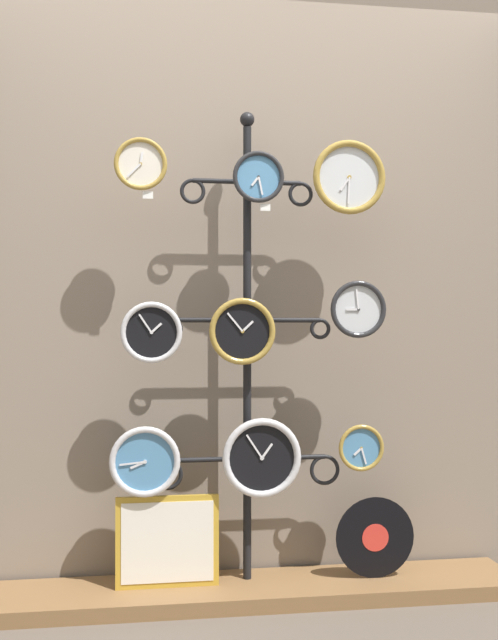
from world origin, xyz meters
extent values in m
plane|color=brown|center=(0.00, 0.00, 0.00)|extent=(12.00, 12.00, 0.00)
cube|color=gray|center=(0.00, 0.57, 1.40)|extent=(4.40, 0.04, 2.80)
cube|color=brown|center=(0.00, 0.35, 0.03)|extent=(2.20, 0.36, 0.06)
cylinder|color=black|center=(0.00, 0.41, 0.01)|extent=(0.43, 0.43, 0.02)
cylinder|color=black|center=(0.00, 0.41, 0.96)|extent=(0.03, 0.03, 1.88)
sphere|color=black|center=(0.00, 0.41, 1.93)|extent=(0.06, 0.06, 0.06)
cylinder|color=black|center=(-0.11, 0.41, 1.68)|extent=(0.22, 0.02, 0.02)
torus|color=black|center=(-0.22, 0.41, 1.63)|extent=(0.10, 0.02, 0.10)
cylinder|color=black|center=(0.11, 0.41, 1.68)|extent=(0.22, 0.02, 0.02)
torus|color=black|center=(0.22, 0.41, 1.63)|extent=(0.10, 0.02, 0.10)
cylinder|color=black|center=(-0.15, 0.41, 1.11)|extent=(0.31, 0.02, 0.02)
torus|color=black|center=(-0.31, 0.41, 1.08)|extent=(0.09, 0.02, 0.09)
cylinder|color=black|center=(0.15, 0.41, 1.11)|extent=(0.31, 0.02, 0.02)
torus|color=black|center=(0.31, 0.41, 1.08)|extent=(0.09, 0.02, 0.09)
cylinder|color=black|center=(-0.16, 0.41, 0.55)|extent=(0.32, 0.02, 0.02)
torus|color=black|center=(-0.32, 0.41, 0.49)|extent=(0.13, 0.02, 0.13)
cylinder|color=black|center=(0.16, 0.41, 0.55)|extent=(0.32, 0.02, 0.02)
torus|color=black|center=(0.32, 0.41, 0.49)|extent=(0.13, 0.02, 0.13)
cylinder|color=silver|center=(-0.43, 0.32, 1.72)|extent=(0.19, 0.02, 0.19)
torus|color=#A58438|center=(-0.43, 0.30, 1.72)|extent=(0.21, 0.02, 0.21)
cylinder|color=#A58438|center=(-0.43, 0.30, 1.72)|extent=(0.01, 0.01, 0.01)
cube|color=silver|center=(-0.43, 0.30, 1.74)|extent=(0.02, 0.00, 0.05)
cube|color=silver|center=(-0.46, 0.30, 1.69)|extent=(0.06, 0.00, 0.06)
cylinder|color=#4C84B2|center=(0.03, 0.34, 1.68)|extent=(0.19, 0.02, 0.19)
torus|color=#262628|center=(0.03, 0.32, 1.68)|extent=(0.21, 0.02, 0.21)
cylinder|color=#262628|center=(0.03, 0.32, 1.68)|extent=(0.01, 0.01, 0.01)
cube|color=silver|center=(0.02, 0.32, 1.66)|extent=(0.03, 0.00, 0.04)
cube|color=silver|center=(0.04, 0.32, 1.65)|extent=(0.02, 0.00, 0.07)
cylinder|color=silver|center=(0.40, 0.33, 1.69)|extent=(0.28, 0.02, 0.28)
torus|color=#A58438|center=(0.40, 0.32, 1.69)|extent=(0.30, 0.03, 0.30)
cylinder|color=#A58438|center=(0.40, 0.32, 1.69)|extent=(0.02, 0.01, 0.02)
cube|color=silver|center=(0.39, 0.32, 1.66)|extent=(0.04, 0.00, 0.06)
cube|color=silver|center=(0.40, 0.32, 1.64)|extent=(0.01, 0.00, 0.11)
cylinder|color=black|center=(-0.39, 0.32, 1.06)|extent=(0.22, 0.02, 0.22)
torus|color=silver|center=(-0.39, 0.31, 1.06)|extent=(0.24, 0.02, 0.24)
cylinder|color=silver|center=(-0.39, 0.31, 1.06)|extent=(0.01, 0.01, 0.01)
cube|color=silver|center=(-0.37, 0.31, 1.08)|extent=(0.04, 0.00, 0.04)
cube|color=silver|center=(-0.41, 0.31, 1.10)|extent=(0.05, 0.00, 0.07)
cylinder|color=black|center=(-0.03, 0.32, 1.07)|extent=(0.24, 0.02, 0.24)
torus|color=#A58438|center=(-0.03, 0.31, 1.07)|extent=(0.26, 0.02, 0.26)
cylinder|color=#A58438|center=(-0.03, 0.31, 1.07)|extent=(0.01, 0.01, 0.01)
cube|color=silver|center=(-0.01, 0.31, 1.09)|extent=(0.05, 0.00, 0.05)
cube|color=silver|center=(-0.06, 0.31, 1.10)|extent=(0.07, 0.00, 0.08)
cylinder|color=silver|center=(0.44, 0.32, 1.16)|extent=(0.21, 0.02, 0.21)
torus|color=#262628|center=(0.44, 0.30, 1.16)|extent=(0.23, 0.02, 0.23)
cylinder|color=#262628|center=(0.44, 0.30, 1.16)|extent=(0.01, 0.01, 0.01)
cube|color=silver|center=(0.41, 0.30, 1.16)|extent=(0.05, 0.00, 0.01)
cube|color=silver|center=(0.43, 0.30, 1.20)|extent=(0.02, 0.00, 0.08)
cylinder|color=#4C84B2|center=(-0.41, 0.34, 0.56)|extent=(0.25, 0.02, 0.25)
torus|color=silver|center=(-0.41, 0.32, 0.56)|extent=(0.28, 0.03, 0.28)
cylinder|color=silver|center=(-0.41, 0.32, 0.56)|extent=(0.02, 0.01, 0.02)
cube|color=silver|center=(-0.44, 0.32, 0.55)|extent=(0.06, 0.00, 0.03)
cube|color=silver|center=(-0.46, 0.32, 0.56)|extent=(0.10, 0.00, 0.02)
cylinder|color=black|center=(0.04, 0.32, 0.57)|extent=(0.29, 0.02, 0.29)
torus|color=silver|center=(0.04, 0.30, 0.57)|extent=(0.32, 0.03, 0.32)
cylinder|color=silver|center=(0.04, 0.30, 0.57)|extent=(0.02, 0.01, 0.02)
cube|color=silver|center=(0.06, 0.30, 0.60)|extent=(0.05, 0.00, 0.06)
cube|color=silver|center=(0.01, 0.30, 0.61)|extent=(0.07, 0.00, 0.10)
cylinder|color=#4C84B2|center=(0.46, 0.34, 0.59)|extent=(0.17, 0.02, 0.17)
torus|color=#A58438|center=(0.46, 0.33, 0.59)|extent=(0.19, 0.02, 0.19)
cylinder|color=#A58438|center=(0.46, 0.33, 0.59)|extent=(0.01, 0.01, 0.01)
cube|color=silver|center=(0.44, 0.32, 0.58)|extent=(0.04, 0.00, 0.03)
cube|color=silver|center=(0.47, 0.32, 0.56)|extent=(0.03, 0.00, 0.07)
cylinder|color=black|center=(0.52, 0.34, 0.22)|extent=(0.33, 0.01, 0.33)
cylinder|color=red|center=(0.52, 0.34, 0.22)|extent=(0.11, 0.00, 0.11)
cube|color=gold|center=(-0.33, 0.35, 0.24)|extent=(0.41, 0.02, 0.36)
cube|color=white|center=(-0.33, 0.34, 0.24)|extent=(0.36, 0.00, 0.32)
cube|color=white|center=(-0.40, 0.31, 1.60)|extent=(0.04, 0.00, 0.03)
cube|color=white|center=(0.06, 0.33, 1.56)|extent=(0.04, 0.00, 0.03)
camera|label=1|loc=(-0.44, -2.61, 1.09)|focal=42.00mm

